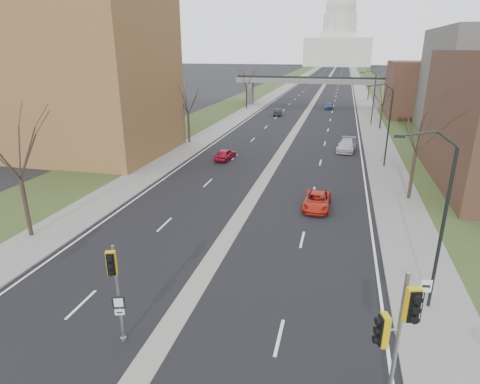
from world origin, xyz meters
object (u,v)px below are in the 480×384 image
at_px(speed_limit_sign, 425,293).
at_px(car_right_mid, 347,145).
at_px(car_left_near, 225,154).
at_px(car_right_near, 317,201).
at_px(car_right_far, 329,106).
at_px(signal_pole_median, 115,280).
at_px(car_left_far, 278,112).
at_px(signal_pole_right, 397,326).

height_order(speed_limit_sign, car_right_mid, speed_limit_sign).
xyz_separation_m(car_left_near, car_right_near, (11.31, -12.66, -0.03)).
height_order(car_left_near, car_right_mid, car_right_mid).
relative_size(car_right_mid, car_right_far, 1.30).
relative_size(car_right_near, car_right_far, 1.15).
distance_m(speed_limit_sign, car_left_near, 31.22).
bearing_deg(car_right_far, speed_limit_sign, -83.22).
height_order(signal_pole_median, car_right_far, signal_pole_median).
xyz_separation_m(car_right_near, car_right_mid, (2.27, 20.40, 0.11)).
height_order(car_left_far, car_right_far, car_right_far).
bearing_deg(car_left_near, car_left_far, -83.60).
height_order(speed_limit_sign, car_right_far, speed_limit_sign).
xyz_separation_m(car_right_mid, car_right_far, (-3.70, 38.21, -0.07)).
bearing_deg(car_right_near, signal_pole_right, -77.89).
distance_m(signal_pole_median, signal_pole_right, 10.73).
bearing_deg(car_right_mid, signal_pole_median, -97.04).
xyz_separation_m(signal_pole_right, car_right_mid, (-1.40, 39.20, -2.80)).
relative_size(car_left_far, car_right_near, 0.86).
relative_size(speed_limit_sign, car_right_mid, 0.45).
distance_m(speed_limit_sign, car_right_far, 72.50).
height_order(car_left_near, car_right_near, car_left_near).
xyz_separation_m(car_left_near, car_left_far, (0.66, 34.14, -0.01)).
distance_m(signal_pole_right, car_left_near, 34.96).
bearing_deg(signal_pole_right, signal_pole_median, 158.75).
xyz_separation_m(signal_pole_right, car_left_near, (-14.97, 31.46, -2.89)).
relative_size(car_left_near, car_left_far, 0.99).
xyz_separation_m(car_left_near, car_right_mid, (13.58, 7.74, 0.09)).
xyz_separation_m(signal_pole_median, car_right_far, (5.61, 76.76, -2.59)).
distance_m(signal_pole_median, car_right_mid, 39.75).
height_order(speed_limit_sign, car_right_near, speed_limit_sign).
bearing_deg(car_left_far, car_right_near, 97.90).
distance_m(signal_pole_median, speed_limit_sign, 13.58).
bearing_deg(speed_limit_sign, car_left_near, 113.32).
xyz_separation_m(car_left_near, car_right_far, (9.88, 45.95, 0.01)).
height_order(car_left_far, car_right_near, car_left_far).
height_order(car_right_near, car_right_far, car_right_far).
distance_m(signal_pole_right, car_left_far, 67.21).
distance_m(car_left_far, car_right_far, 14.98).
bearing_deg(car_left_near, car_right_far, -94.63).
height_order(signal_pole_median, car_right_mid, signal_pole_median).
bearing_deg(car_right_mid, speed_limit_sign, -77.79).
relative_size(speed_limit_sign, car_right_near, 0.51).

